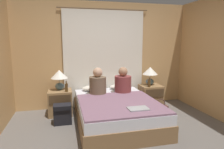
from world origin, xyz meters
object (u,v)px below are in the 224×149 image
object	(u,v)px
person_right_in_bed	(123,83)
laptop_on_bed	(138,109)
beer_bottle_on_right_stand	(149,83)
backpack_on_floor	(63,113)
bed	(116,111)
handbag_on_floor	(160,109)
nightstand_right	(151,96)
lamp_right	(150,73)
beer_bottle_on_left_stand	(66,87)
pillow_right	(120,86)
person_left_in_bed	(98,84)
lamp_left	(59,77)
pillow_left	(93,88)
nightstand_left	(60,102)

from	to	relation	value
person_right_in_bed	laptop_on_bed	size ratio (longest dim) A/B	1.70
beer_bottle_on_right_stand	backpack_on_floor	world-z (taller)	beer_bottle_on_right_stand
bed	backpack_on_floor	bearing A→B (deg)	169.51
handbag_on_floor	person_right_in_bed	bearing A→B (deg)	162.75
nightstand_right	laptop_on_bed	world-z (taller)	nightstand_right
lamp_right	beer_bottle_on_left_stand	bearing A→B (deg)	-173.97
beer_bottle_on_right_stand	laptop_on_bed	size ratio (longest dim) A/B	0.67
pillow_right	person_left_in_bed	bearing A→B (deg)	-148.87
person_left_in_bed	laptop_on_bed	distance (m)	1.27
lamp_left	person_left_in_bed	world-z (taller)	person_left_in_bed
beer_bottle_on_right_stand	laptop_on_bed	world-z (taller)	beer_bottle_on_right_stand
lamp_left	pillow_left	size ratio (longest dim) A/B	0.89
lamp_left	person_right_in_bed	xyz separation A→B (m)	(1.35, -0.30, -0.14)
nightstand_left	nightstand_right	world-z (taller)	same
lamp_right	beer_bottle_on_left_stand	size ratio (longest dim) A/B	1.89
backpack_on_floor	handbag_on_floor	size ratio (longest dim) A/B	1.15
nightstand_left	handbag_on_floor	world-z (taller)	nightstand_left
pillow_left	bed	bearing A→B (deg)	-68.88
lamp_right	handbag_on_floor	size ratio (longest dim) A/B	1.30
laptop_on_bed	handbag_on_floor	world-z (taller)	laptop_on_bed
bed	lamp_right	bearing A→B (deg)	36.29
lamp_right	handbag_on_floor	world-z (taller)	lamp_right
pillow_right	person_left_in_bed	distance (m)	0.72
pillow_right	handbag_on_floor	bearing A→B (deg)	-38.66
nightstand_left	nightstand_right	bearing A→B (deg)	0.00
lamp_left	lamp_right	xyz separation A→B (m)	(2.12, 0.00, 0.00)
nightstand_left	bed	bearing A→B (deg)	-33.69
pillow_left	lamp_left	bearing A→B (deg)	-175.05
bed	handbag_on_floor	world-z (taller)	bed
nightstand_right	backpack_on_floor	bearing A→B (deg)	-165.95
person_left_in_bed	beer_bottle_on_left_stand	world-z (taller)	person_left_in_bed
person_right_in_bed	beer_bottle_on_right_stand	world-z (taller)	person_right_in_bed
pillow_left	beer_bottle_on_left_stand	distance (m)	0.66
person_left_in_bed	beer_bottle_on_right_stand	world-z (taller)	person_left_in_bed
person_left_in_bed	backpack_on_floor	xyz separation A→B (m)	(-0.75, -0.30, -0.47)
nightstand_left	handbag_on_floor	bearing A→B (deg)	-12.37
lamp_right	nightstand_right	bearing A→B (deg)	-90.00
bed	person_right_in_bed	distance (m)	0.73
person_right_in_bed	backpack_on_floor	size ratio (longest dim) A/B	1.49
lamp_left	laptop_on_bed	size ratio (longest dim) A/B	1.30
pillow_right	lamp_left	bearing A→B (deg)	-177.37
nightstand_right	person_left_in_bed	size ratio (longest dim) A/B	0.93
lamp_right	person_right_in_bed	world-z (taller)	person_right_in_bed
pillow_left	pillow_right	size ratio (longest dim) A/B	1.00
handbag_on_floor	nightstand_left	bearing A→B (deg)	167.63
lamp_left	laptop_on_bed	world-z (taller)	lamp_left
beer_bottle_on_left_stand	beer_bottle_on_right_stand	world-z (taller)	beer_bottle_on_left_stand
bed	nightstand_left	bearing A→B (deg)	146.31
nightstand_right	lamp_left	world-z (taller)	lamp_left
nightstand_right	beer_bottle_on_left_stand	distance (m)	2.02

